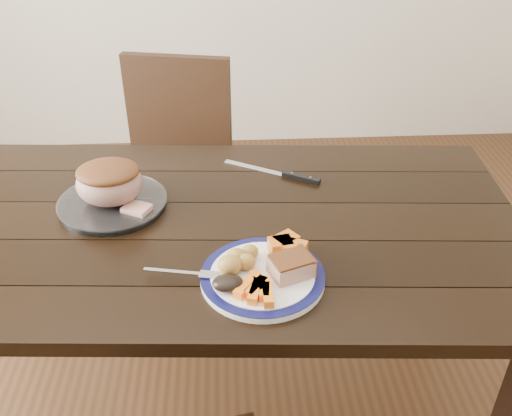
{
  "coord_description": "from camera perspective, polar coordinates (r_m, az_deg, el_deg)",
  "views": [
    {
      "loc": [
        0.01,
        -1.27,
        1.62
      ],
      "look_at": [
        0.08,
        -0.02,
        0.8
      ],
      "focal_mm": 40.0,
      "sensor_mm": 36.0,
      "label": 1
    }
  ],
  "objects": [
    {
      "name": "chair_far",
      "position": [
        2.3,
        -8.13,
        4.3
      ],
      "size": [
        0.5,
        0.51,
        0.93
      ],
      "rotation": [
        0.0,
        0.0,
        2.94
      ],
      "color": "black",
      "rests_on": "ground"
    },
    {
      "name": "ground",
      "position": [
        2.06,
        -2.38,
        -18.74
      ],
      "size": [
        4.0,
        4.0,
        0.0
      ],
      "primitive_type": "plane",
      "color": "#472B16",
      "rests_on": "ground"
    },
    {
      "name": "carving_knife",
      "position": [
        1.74,
        3.32,
        3.31
      ],
      "size": [
        0.29,
        0.18,
        0.01
      ],
      "rotation": [
        0.0,
        0.0,
        -0.51
      ],
      "color": "silver",
      "rests_on": "dining_table"
    },
    {
      "name": "fork",
      "position": [
        1.34,
        -6.93,
        -6.51
      ],
      "size": [
        0.18,
        0.05,
        0.0
      ],
      "rotation": [
        0.0,
        0.0,
        -0.19
      ],
      "color": "silver",
      "rests_on": "dinner_plate"
    },
    {
      "name": "carrot_batons",
      "position": [
        1.27,
        0.19,
        -8.08
      ],
      "size": [
        0.09,
        0.11,
        0.02
      ],
      "color": "orange",
      "rests_on": "dinner_plate"
    },
    {
      "name": "pork_slice",
      "position": [
        1.32,
        3.5,
        -5.9
      ],
      "size": [
        0.11,
        0.1,
        0.04
      ],
      "primitive_type": "cube",
      "rotation": [
        0.0,
        0.0,
        0.37
      ],
      "color": "tan",
      "rests_on": "dinner_plate"
    },
    {
      "name": "serving_platter",
      "position": [
        1.64,
        -14.12,
        0.36
      ],
      "size": [
        0.29,
        0.29,
        0.02
      ],
      "primitive_type": "cylinder",
      "color": "white",
      "rests_on": "dining_table"
    },
    {
      "name": "roasted_potatoes",
      "position": [
        1.33,
        -1.8,
        -5.22
      ],
      "size": [
        0.1,
        0.1,
        0.05
      ],
      "color": "gold",
      "rests_on": "dinner_plate"
    },
    {
      "name": "dining_table",
      "position": [
        1.6,
        -2.92,
        -4.0
      ],
      "size": [
        1.65,
        1.0,
        0.75
      ],
      "rotation": [
        0.0,
        0.0,
        -0.06
      ],
      "color": "black",
      "rests_on": "ground"
    },
    {
      "name": "dark_mushroom",
      "position": [
        1.28,
        -2.83,
        -7.5
      ],
      "size": [
        0.07,
        0.05,
        0.03
      ],
      "primitive_type": "ellipsoid",
      "color": "black",
      "rests_on": "dinner_plate"
    },
    {
      "name": "dinner_plate",
      "position": [
        1.34,
        0.66,
        -6.96
      ],
      "size": [
        0.29,
        0.29,
        0.02
      ],
      "primitive_type": "cylinder",
      "color": "white",
      "rests_on": "dining_table"
    },
    {
      "name": "roast_joint",
      "position": [
        1.61,
        -14.44,
        2.39
      ],
      "size": [
        0.18,
        0.16,
        0.12
      ],
      "primitive_type": "ellipsoid",
      "color": "#A87266",
      "rests_on": "serving_platter"
    },
    {
      "name": "cut_slice",
      "position": [
        1.57,
        -11.82,
        -0.11
      ],
      "size": [
        0.09,
        0.08,
        0.02
      ],
      "primitive_type": "cube",
      "rotation": [
        0.0,
        0.0,
        -0.47
      ],
      "color": "tan",
      "rests_on": "serving_platter"
    },
    {
      "name": "pumpkin_wedges",
      "position": [
        1.38,
        3.11,
        -3.86
      ],
      "size": [
        0.1,
        0.1,
        0.04
      ],
      "color": "orange",
      "rests_on": "dinner_plate"
    },
    {
      "name": "plate_rim",
      "position": [
        1.33,
        0.66,
        -6.68
      ],
      "size": [
        0.29,
        0.29,
        0.02
      ],
      "primitive_type": "torus",
      "color": "#0C0E3E",
      "rests_on": "dinner_plate"
    }
  ]
}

